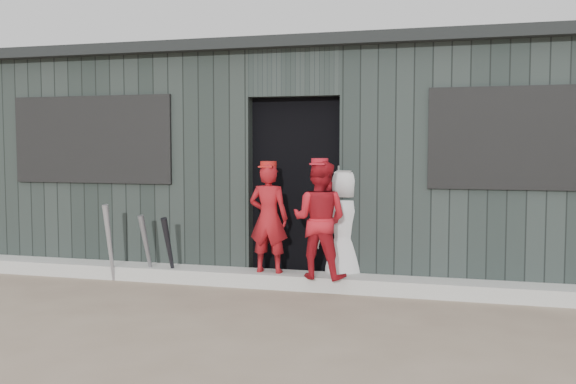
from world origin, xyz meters
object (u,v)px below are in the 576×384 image
(bat_mid, at_px, (147,248))
(player_red_left, at_px, (269,218))
(bat_left, at_px, (110,243))
(player_red_right, at_px, (320,220))
(dugout, at_px, (323,161))
(bat_right, at_px, (169,250))
(player_grey_back, at_px, (345,227))

(bat_mid, bearing_deg, player_red_left, 4.79)
(bat_mid, bearing_deg, bat_left, -163.49)
(bat_left, distance_m, player_red_right, 2.34)
(player_red_right, xyz_separation_m, dugout, (-0.37, 1.85, 0.55))
(dugout, bearing_deg, bat_right, -125.26)
(player_red_left, bearing_deg, player_grey_back, -158.75)
(bat_mid, xyz_separation_m, player_grey_back, (2.12, 0.40, 0.25))
(bat_right, bearing_deg, player_red_right, -0.78)
(dugout, bearing_deg, player_red_left, -97.11)
(bat_mid, distance_m, dugout, 2.56)
(bat_left, distance_m, bat_right, 0.67)
(bat_left, relative_size, dugout, 0.10)
(player_grey_back, distance_m, dugout, 1.66)
(player_red_left, bearing_deg, bat_mid, 5.71)
(bat_left, xyz_separation_m, player_red_right, (2.32, 0.08, 0.31))
(bat_right, bearing_deg, player_grey_back, 12.51)
(bat_right, xyz_separation_m, player_grey_back, (1.84, 0.41, 0.26))
(bat_right, height_order, player_red_right, player_red_right)
(bat_left, height_order, bat_right, bat_left)
(bat_left, height_order, player_red_left, player_red_left)
(player_grey_back, bearing_deg, bat_left, -11.13)
(bat_mid, xyz_separation_m, player_red_left, (1.35, 0.11, 0.35))
(bat_left, relative_size, bat_right, 1.16)
(bat_mid, relative_size, player_red_left, 0.65)
(player_grey_back, bearing_deg, bat_right, -10.15)
(bat_mid, distance_m, player_grey_back, 2.17)
(player_red_right, xyz_separation_m, player_grey_back, (0.19, 0.43, -0.12))
(bat_mid, height_order, bat_right, bat_mid)
(player_red_right, height_order, player_grey_back, player_red_right)
(player_red_right, bearing_deg, bat_left, 9.13)
(bat_right, relative_size, player_red_right, 0.62)
(bat_right, xyz_separation_m, player_red_right, (1.66, -0.02, 0.38))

